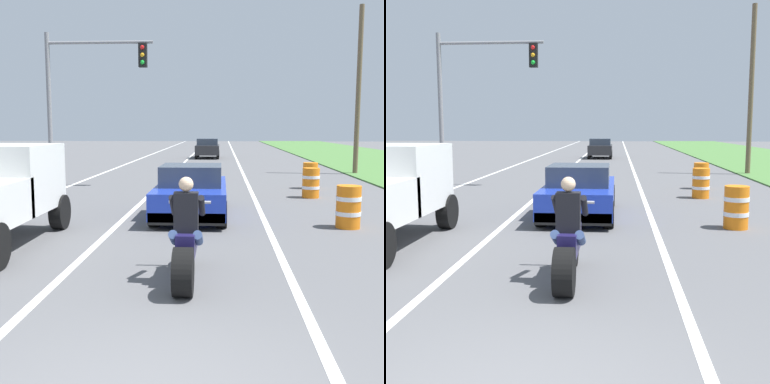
# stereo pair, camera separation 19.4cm
# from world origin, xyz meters

# --- Properties ---
(lane_stripe_left_solid) EXTENTS (0.14, 120.00, 0.01)m
(lane_stripe_left_solid) POSITION_xyz_m (-5.40, 20.00, 0.00)
(lane_stripe_left_solid) COLOR white
(lane_stripe_left_solid) RESTS_ON ground
(lane_stripe_right_solid) EXTENTS (0.14, 120.00, 0.01)m
(lane_stripe_right_solid) POSITION_xyz_m (1.80, 20.00, 0.00)
(lane_stripe_right_solid) COLOR white
(lane_stripe_right_solid) RESTS_ON ground
(lane_stripe_centre_dashed) EXTENTS (0.14, 120.00, 0.01)m
(lane_stripe_centre_dashed) POSITION_xyz_m (-1.80, 20.00, 0.00)
(lane_stripe_centre_dashed) COLOR white
(lane_stripe_centre_dashed) RESTS_ON ground
(motorcycle_with_rider) EXTENTS (0.70, 2.21, 1.62)m
(motorcycle_with_rider) POSITION_xyz_m (0.18, 3.64, 0.59)
(motorcycle_with_rider) COLOR black
(motorcycle_with_rider) RESTS_ON ground
(sports_car_blue) EXTENTS (1.84, 4.30, 1.37)m
(sports_car_blue) POSITION_xyz_m (-0.08, 9.35, 0.63)
(sports_car_blue) COLOR #1E38B2
(sports_car_blue) RESTS_ON ground
(traffic_light_mast_near) EXTENTS (4.25, 0.34, 6.00)m
(traffic_light_mast_near) POSITION_xyz_m (-4.84, 15.76, 3.97)
(traffic_light_mast_near) COLOR gray
(traffic_light_mast_near) RESTS_ON ground
(utility_pole_roadside) EXTENTS (0.24, 0.24, 8.25)m
(utility_pole_roadside) POSITION_xyz_m (7.44, 21.63, 4.13)
(utility_pole_roadside) COLOR brown
(utility_pole_roadside) RESTS_ON ground
(construction_barrel_nearest) EXTENTS (0.58, 0.58, 1.00)m
(construction_barrel_nearest) POSITION_xyz_m (3.68, 7.98, 0.50)
(construction_barrel_nearest) COLOR orange
(construction_barrel_nearest) RESTS_ON ground
(construction_barrel_mid) EXTENTS (0.58, 0.58, 1.00)m
(construction_barrel_mid) POSITION_xyz_m (3.69, 12.98, 0.50)
(construction_barrel_mid) COLOR orange
(construction_barrel_mid) RESTS_ON ground
(construction_barrel_far) EXTENTS (0.58, 0.58, 1.00)m
(construction_barrel_far) POSITION_xyz_m (4.12, 15.49, 0.50)
(construction_barrel_far) COLOR orange
(construction_barrel_far) RESTS_ON ground
(distant_car_far_ahead) EXTENTS (1.80, 4.00, 1.50)m
(distant_car_far_ahead) POSITION_xyz_m (-0.38, 34.16, 0.77)
(distant_car_far_ahead) COLOR #262628
(distant_car_far_ahead) RESTS_ON ground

